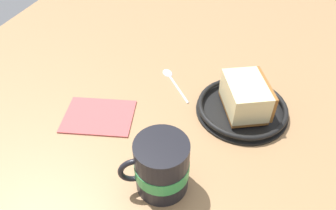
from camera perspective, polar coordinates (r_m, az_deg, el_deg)
name	(u,v)px	position (r cm, az deg, el deg)	size (l,w,h in cm)	color
ground_plane	(210,121)	(63.97, 7.49, -2.81)	(125.06, 125.06, 3.89)	#936D47
small_plate	(242,108)	(63.50, 13.06, -0.55)	(17.73, 17.73, 1.90)	black
cake_slice	(246,96)	(61.61, 13.73, 1.54)	(11.13, 12.35, 6.04)	brown
tea_mug	(161,166)	(48.01, -1.24, -10.82)	(9.98, 8.25, 9.37)	black
teaspoon	(171,77)	(70.35, 0.55, 5.01)	(9.08, 10.18, 0.80)	silver
folded_napkin	(99,116)	(62.70, -12.27, -1.86)	(13.13, 9.78, 0.60)	#B24C4C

